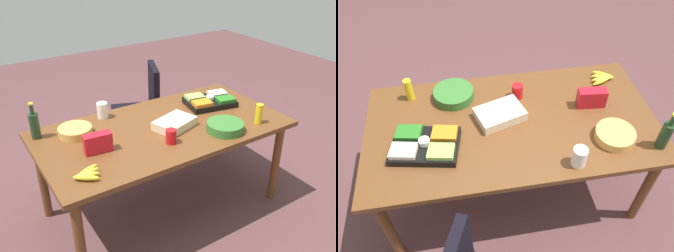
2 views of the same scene
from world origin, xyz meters
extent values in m
plane|color=brown|center=(0.00, 0.00, 0.00)|extent=(10.00, 10.00, 0.00)
cube|color=brown|center=(0.00, 0.00, 0.78)|extent=(1.99, 1.04, 0.04)
cylinder|color=brown|center=(-0.91, -0.43, 0.38)|extent=(0.07, 0.07, 0.76)
cylinder|color=brown|center=(0.91, -0.43, 0.38)|extent=(0.07, 0.07, 0.76)
cylinder|color=brown|center=(-0.91, 0.43, 0.38)|extent=(0.07, 0.07, 0.76)
cylinder|color=brown|center=(0.91, 0.43, 0.38)|extent=(0.07, 0.07, 0.76)
cylinder|color=gray|center=(0.26, 1.01, 0.03)|extent=(0.56, 0.56, 0.05)
cylinder|color=gray|center=(0.26, 1.01, 0.24)|extent=(0.06, 0.06, 0.37)
cube|color=black|center=(0.26, 1.01, 0.42)|extent=(0.62, 0.62, 0.09)
cube|color=black|center=(0.47, 0.93, 0.72)|extent=(0.22, 0.42, 0.50)
cube|color=beige|center=(0.08, -0.06, 0.83)|extent=(0.37, 0.31, 0.07)
cube|color=black|center=(0.59, 0.14, 0.82)|extent=(0.47, 0.37, 0.05)
cube|color=orange|center=(0.46, 0.09, 0.86)|extent=(0.18, 0.15, 0.03)
cube|color=#296F21|center=(0.68, 0.04, 0.86)|extent=(0.18, 0.15, 0.03)
cube|color=#95C254|center=(0.49, 0.23, 0.86)|extent=(0.18, 0.15, 0.03)
cube|color=beige|center=(0.71, 0.19, 0.86)|extent=(0.18, 0.15, 0.03)
cylinder|color=white|center=(0.59, 0.14, 0.87)|extent=(0.08, 0.08, 0.04)
cylinder|color=#34702B|center=(0.38, -0.32, 0.83)|extent=(0.37, 0.37, 0.07)
cylinder|color=yellow|center=(0.69, -0.36, 0.88)|extent=(0.07, 0.07, 0.17)
cylinder|color=#1F3B1F|center=(-0.90, 0.37, 0.90)|extent=(0.07, 0.07, 0.20)
cylinder|color=#1F3B1F|center=(-0.90, 0.37, 1.04)|extent=(0.03, 0.03, 0.08)
cylinder|color=gold|center=(-0.90, 0.37, 1.08)|extent=(0.04, 0.04, 0.01)
cylinder|color=red|center=(-0.08, -0.25, 0.85)|extent=(0.10, 0.10, 0.11)
ellipsoid|color=yellow|center=(-0.79, -0.36, 0.82)|extent=(0.16, 0.13, 0.04)
ellipsoid|color=yellow|center=(-0.78, -0.34, 0.82)|extent=(0.17, 0.08, 0.04)
ellipsoid|color=gold|center=(-0.76, -0.31, 0.82)|extent=(0.17, 0.05, 0.04)
ellipsoid|color=gold|center=(-0.75, -0.29, 0.82)|extent=(0.17, 0.10, 0.04)
cube|color=red|center=(-0.59, -0.07, 0.87)|extent=(0.21, 0.10, 0.14)
cylinder|color=#D9A350|center=(-0.63, 0.26, 0.83)|extent=(0.28, 0.28, 0.06)
cylinder|color=white|center=(-0.34, 0.42, 0.87)|extent=(0.09, 0.09, 0.13)
camera|label=1|loc=(-1.38, -2.23, 2.17)|focal=39.44mm
camera|label=2|loc=(0.31, 1.57, 2.47)|focal=35.88mm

